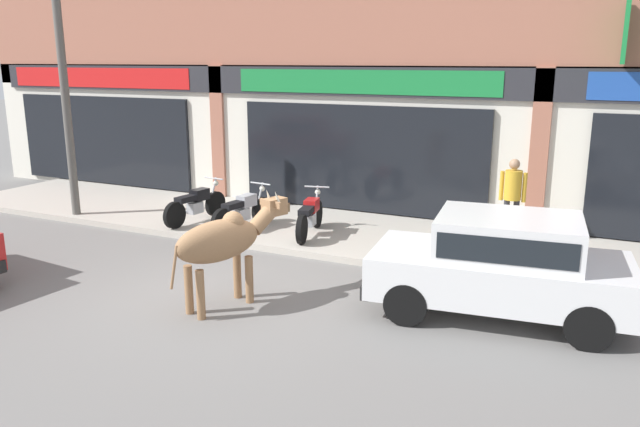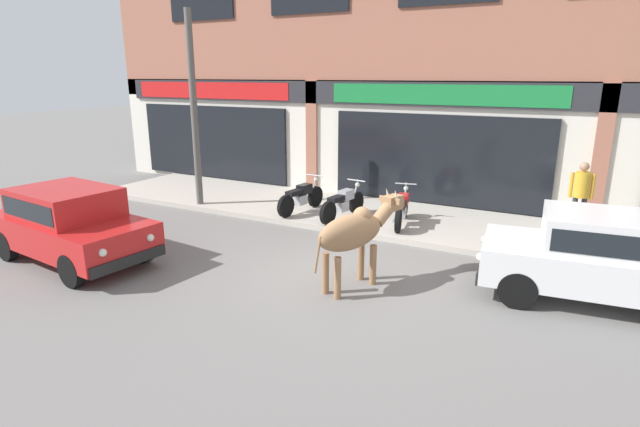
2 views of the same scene
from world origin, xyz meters
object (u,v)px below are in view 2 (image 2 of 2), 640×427
Objects in this scene: cow at (354,232)px; car_1 at (602,254)px; motorcycle_2 at (402,209)px; car_0 at (70,221)px; motorcycle_0 at (301,197)px; utility_pole at (194,111)px; motorcycle_1 at (343,203)px; pedestrian at (581,190)px.

cow is 0.55× the size of car_1.
car_1 is 4.66m from motorcycle_2.
motorcycle_0 is (2.34, 4.89, -0.30)m from car_0.
cow is 1.14× the size of motorcycle_0.
motorcycle_0 is 1.01× the size of motorcycle_2.
cow is 6.78m from utility_pole.
motorcycle_0 and motorcycle_1 have the same top height.
motorcycle_2 is (2.67, 0.14, 0.00)m from motorcycle_0.
car_0 is at bearing -162.89° from car_1.
motorcycle_2 is at bearing 8.16° from motorcycle_1.
car_1 is at bearing -8.80° from utility_pole.
car_1 is at bearing -28.61° from motorcycle_2.
pedestrian is (8.68, 6.29, 0.29)m from car_0.
cow is 4.62m from motorcycle_0.
cow is 1.15× the size of motorcycle_2.
pedestrian reaches higher than cow.
motorcycle_1 is (3.57, 4.82, -0.30)m from car_0.
motorcycle_0 is at bearing 64.36° from car_0.
pedestrian is (5.11, 1.47, 0.60)m from motorcycle_1.
motorcycle_2 is at bearing 151.39° from car_1.
car_0 is at bearing -144.07° from pedestrian.
car_1 is 0.74× the size of utility_pole.
utility_pole reaches higher than motorcycle_2.
car_0 is 7.10m from motorcycle_2.
car_1 is 5.89m from motorcycle_1.
car_1 is at bearing 19.99° from cow.
motorcycle_2 is 5.99m from utility_pole.
motorcycle_0 is 1.23m from motorcycle_1.
cow is 0.55× the size of car_0.
motorcycle_2 is at bearing 96.19° from cow.
car_0 is (-5.40, -1.45, -0.19)m from cow.
motorcycle_1 and motorcycle_2 have the same top height.
car_1 reaches higher than motorcycle_1.
cow is at bearing -25.55° from utility_pole.
car_0 and car_1 have the same top height.
motorcycle_1 is at bearing 53.49° from car_0.
motorcycle_2 is at bearing 45.09° from car_0.
cow is at bearing 15.08° from car_0.
cow reaches higher than motorcycle_1.
cow is 1.14× the size of motorcycle_1.
utility_pole is at bearing -167.75° from pedestrian.
utility_pole is at bearing -172.43° from motorcycle_2.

